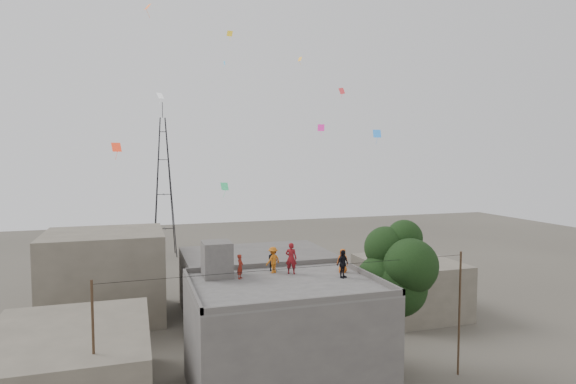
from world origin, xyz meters
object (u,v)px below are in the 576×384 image
at_px(stair_head_box, 217,259).
at_px(person_dark_adult, 343,264).
at_px(tree, 399,271).
at_px(person_red_adult, 291,258).
at_px(transmission_tower, 164,187).

xyz_separation_m(stair_head_box, person_dark_adult, (6.70, -2.45, -0.21)).
bearing_deg(tree, person_red_adult, 168.08).
bearing_deg(tree, transmission_tower, 106.09).
height_order(tree, person_dark_adult, tree).
height_order(transmission_tower, person_red_adult, transmission_tower).
relative_size(tree, transmission_tower, 0.45).
bearing_deg(person_red_adult, tree, -163.21).
distance_m(stair_head_box, transmission_tower, 37.46).
relative_size(stair_head_box, person_dark_adult, 1.26).
bearing_deg(tree, stair_head_box, 169.26).
height_order(stair_head_box, tree, tree).
distance_m(stair_head_box, person_red_adult, 4.28).
distance_m(person_red_adult, person_dark_adult, 3.05).
xyz_separation_m(stair_head_box, person_red_adult, (4.22, -0.67, -0.09)).
xyz_separation_m(transmission_tower, person_red_adult, (5.02, -38.07, -2.05)).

